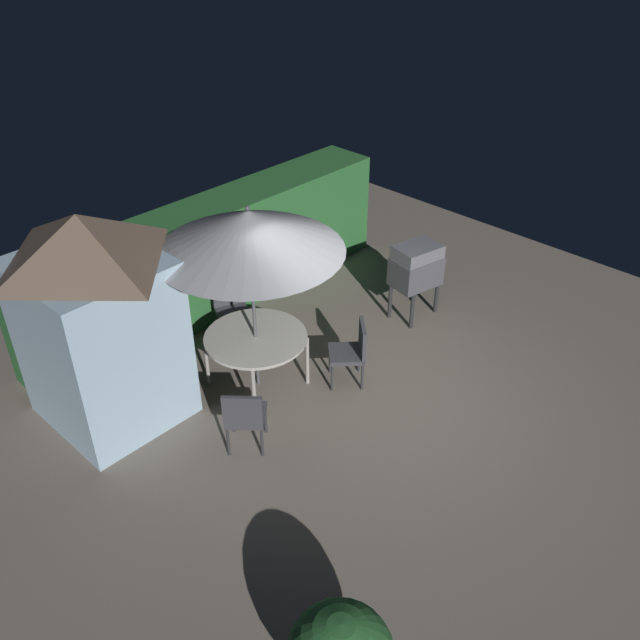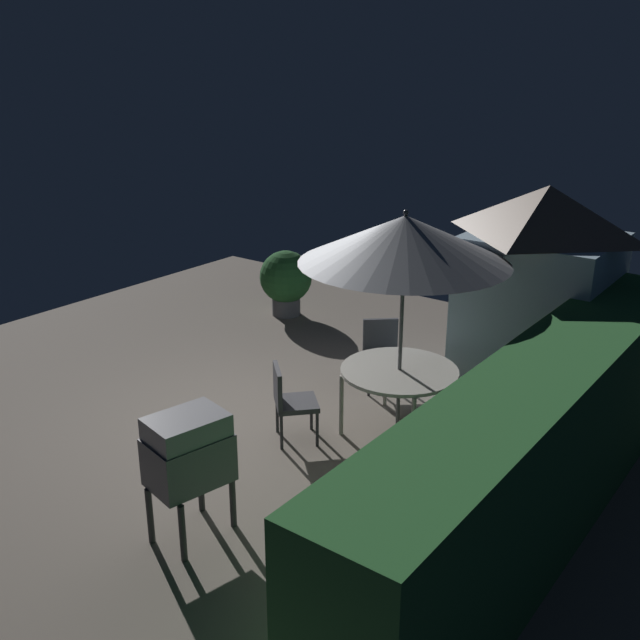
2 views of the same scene
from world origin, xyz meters
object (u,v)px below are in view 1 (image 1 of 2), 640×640
(patio_umbrella, at_px, (249,231))
(bbq_grill, at_px, (416,267))
(garden_shed, at_px, (97,319))
(chair_near_shed, at_px, (353,349))
(chair_toward_hedge, at_px, (166,350))
(patio_table, at_px, (256,340))
(chair_far_side, at_px, (231,306))
(chair_toward_house, at_px, (245,415))

(patio_umbrella, bearing_deg, bbq_grill, -9.22)
(garden_shed, relative_size, patio_umbrella, 1.05)
(garden_shed, height_order, bbq_grill, garden_shed)
(chair_near_shed, bearing_deg, garden_shed, 144.70)
(patio_umbrella, height_order, chair_toward_hedge, patio_umbrella)
(patio_table, height_order, chair_far_side, chair_far_side)
(chair_near_shed, height_order, chair_toward_hedge, same)
(patio_table, bearing_deg, chair_near_shed, -42.90)
(garden_shed, relative_size, chair_near_shed, 3.05)
(chair_toward_hedge, height_order, chair_toward_house, same)
(garden_shed, height_order, chair_far_side, garden_shed)
(chair_near_shed, bearing_deg, patio_table, 137.10)
(bbq_grill, relative_size, chair_toward_hedge, 1.33)
(chair_toward_hedge, bearing_deg, chair_near_shed, -45.91)
(chair_far_side, distance_m, chair_toward_house, 2.40)
(patio_umbrella, relative_size, chair_toward_house, 2.89)
(patio_umbrella, height_order, bbq_grill, patio_umbrella)
(patio_table, xyz_separation_m, chair_far_side, (0.50, 1.11, -0.20))
(chair_far_side, height_order, chair_toward_house, same)
(patio_table, height_order, chair_toward_hedge, chair_toward_hedge)
(chair_near_shed, xyz_separation_m, chair_toward_house, (-1.85, 0.04, 0.00))
(chair_near_shed, height_order, chair_toward_house, same)
(chair_near_shed, distance_m, chair_toward_house, 1.85)
(garden_shed, xyz_separation_m, bbq_grill, (4.42, -1.39, -0.55))
(patio_umbrella, bearing_deg, chair_far_side, 65.69)
(bbq_grill, bearing_deg, chair_far_side, 145.75)
(chair_toward_hedge, bearing_deg, garden_shed, 178.27)
(chair_far_side, bearing_deg, chair_toward_hedge, -171.05)
(patio_table, distance_m, bbq_grill, 2.85)
(garden_shed, xyz_separation_m, chair_toward_house, (0.69, -1.75, -0.87))
(garden_shed, height_order, chair_toward_house, garden_shed)
(patio_table, xyz_separation_m, chair_toward_house, (-0.92, -0.82, -0.20))
(bbq_grill, bearing_deg, patio_umbrella, 170.78)
(chair_far_side, bearing_deg, garden_shed, -175.17)
(bbq_grill, distance_m, chair_toward_hedge, 3.86)
(garden_shed, distance_m, patio_table, 1.98)
(chair_far_side, relative_size, chair_toward_hedge, 1.00)
(garden_shed, distance_m, chair_toward_house, 2.08)
(chair_toward_house, bearing_deg, chair_far_side, 53.71)
(patio_table, xyz_separation_m, patio_umbrella, (-0.00, 0.00, 1.56))
(chair_far_side, bearing_deg, patio_table, -114.31)
(garden_shed, bearing_deg, patio_table, -30.14)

